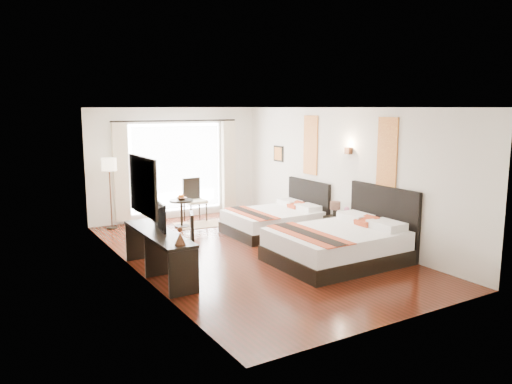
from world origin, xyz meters
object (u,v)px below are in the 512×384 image
nightstand (340,229)px  bed_far (276,220)px  table_lamp (335,207)px  vase (347,217)px  television (155,215)px  fruit_bowl (181,199)px  console_desk (159,254)px  desk_chair (182,252)px  floor_lamp (109,169)px  side_table (182,213)px  window_chair (195,208)px  bed_near (340,243)px

nightstand → bed_far: bearing=118.3°
nightstand → table_lamp: size_ratio=1.63×
table_lamp → vase: size_ratio=2.69×
television → fruit_bowl: size_ratio=3.51×
table_lamp → console_desk: bearing=-177.0°
table_lamp → television: bearing=-179.8°
television → desk_chair: bearing=-94.2°
floor_lamp → side_table: bearing=-24.7°
bed_far → window_chair: bed_far is taller
nightstand → fruit_bowl: (-2.32, 2.99, 0.41)m
console_desk → television: (0.02, 0.20, 0.62)m
nightstand → window_chair: (-1.78, 3.44, 0.05)m
bed_far → table_lamp: 1.46m
bed_near → vase: 1.29m
television → desk_chair: size_ratio=0.84×
desk_chair → bed_far: bearing=-134.4°
floor_lamp → television: bearing=-93.1°
window_chair → bed_near: bearing=11.0°
console_desk → side_table: 3.51m
floor_lamp → fruit_bowl: 1.78m
nightstand → television: size_ratio=0.67×
console_desk → side_table: console_desk is taller
floor_lamp → fruit_bowl: bearing=-25.1°
table_lamp → television: (-3.96, -0.01, 0.26)m
table_lamp → console_desk: size_ratio=0.16×
bed_near → nightstand: bed_near is taller
nightstand → table_lamp: (-0.03, 0.14, 0.47)m
console_desk → floor_lamp: 3.90m
bed_near → fruit_bowl: bearing=109.7°
bed_near → fruit_bowl: 4.30m
vase → desk_chair: desk_chair is taller
window_chair → desk_chair: bearing=-27.9°
vase → television: 4.06m
bed_far → table_lamp: bearing=-59.9°
table_lamp → floor_lamp: 5.21m
console_desk → floor_lamp: size_ratio=1.32×
bed_near → television: (-3.11, 1.17, 0.66)m
table_lamp → desk_chair: bearing=-178.2°
desk_chair → window_chair: window_chair is taller
bed_far → console_desk: 3.58m
television → fruit_bowl: bearing=-21.6°
desk_chair → window_chair: (1.77, 3.41, 0.02)m
bed_far → side_table: (-1.59, 1.66, 0.03)m
bed_far → side_table: bearing=133.9°
table_lamp → fruit_bowl: (-2.29, 2.85, -0.06)m
desk_chair → vase: bearing=-162.3°
vase → console_desk: size_ratio=0.06×
table_lamp → window_chair: window_chair is taller
console_desk → floor_lamp: bearing=86.8°
fruit_bowl → bed_far: bearing=-45.9°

